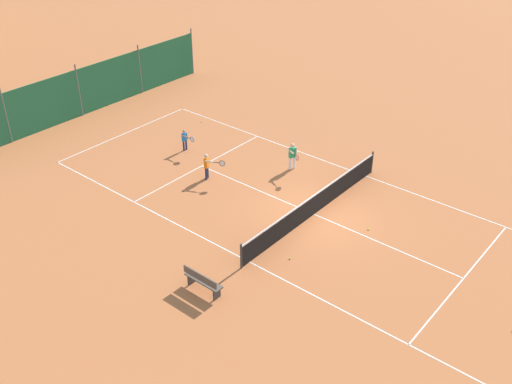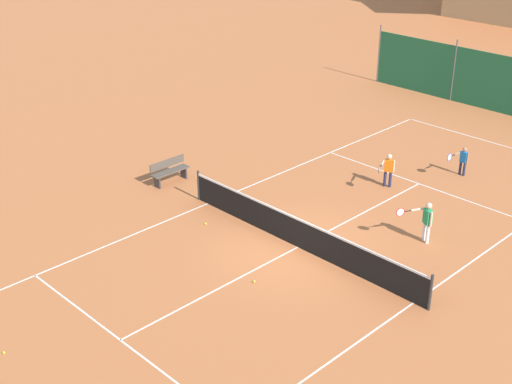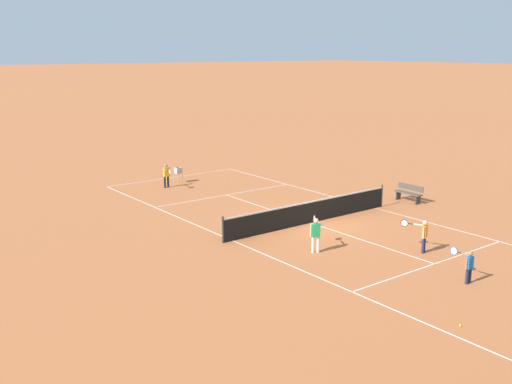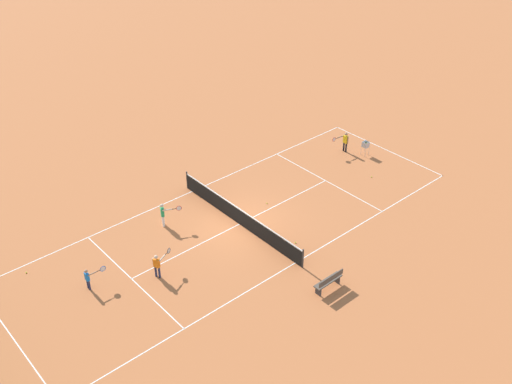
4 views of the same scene
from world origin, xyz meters
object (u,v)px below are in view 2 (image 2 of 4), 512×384
at_px(tennis_ball_alley_left, 206,224).
at_px(tennis_ball_alley_right, 4,353).
at_px(tennis_ball_by_net_left, 254,281).
at_px(player_near_service, 388,168).
at_px(player_far_baseline, 462,159).
at_px(courtside_bench, 169,171).
at_px(tennis_net, 298,232).
at_px(player_near_baseline, 426,219).

relative_size(tennis_ball_alley_left, tennis_ball_alley_right, 1.00).
bearing_deg(tennis_ball_by_net_left, player_near_service, 98.31).
bearing_deg(player_far_baseline, tennis_ball_by_net_left, -91.03).
height_order(tennis_ball_alley_left, courtside_bench, courtside_bench).
relative_size(player_near_service, tennis_ball_alley_right, 18.63).
xyz_separation_m(player_near_service, tennis_ball_alley_right, (-0.84, -14.01, -0.69)).
height_order(tennis_net, courtside_bench, tennis_net).
relative_size(tennis_ball_by_net_left, tennis_ball_alley_left, 1.00).
bearing_deg(player_near_service, tennis_net, -83.00).
bearing_deg(tennis_ball_alley_left, tennis_net, 19.06).
bearing_deg(player_near_baseline, player_far_baseline, 109.36).
distance_m(tennis_net, player_near_baseline, 3.85).
xyz_separation_m(player_near_baseline, courtside_bench, (-8.80, -2.78, -0.31)).
relative_size(tennis_ball_alley_right, courtside_bench, 0.04).
xyz_separation_m(player_far_baseline, tennis_ball_alley_right, (-2.15, -16.76, -0.61)).
height_order(tennis_net, tennis_ball_by_net_left, tennis_net).
relative_size(tennis_net, player_near_baseline, 7.03).
height_order(player_near_baseline, player_near_service, player_near_baseline).
xyz_separation_m(tennis_net, player_near_service, (-0.66, 5.36, 0.22)).
relative_size(player_near_baseline, courtside_bench, 0.87).
relative_size(player_near_service, tennis_ball_alley_left, 18.63).
distance_m(player_near_baseline, tennis_ball_alley_right, 12.29).
distance_m(tennis_net, tennis_ball_alley_right, 8.80).
bearing_deg(player_near_service, player_far_baseline, 64.55).
xyz_separation_m(tennis_ball_alley_left, courtside_bench, (-3.33, 1.21, 0.42)).
relative_size(player_near_service, tennis_ball_by_net_left, 18.63).
height_order(tennis_net, player_far_baseline, player_far_baseline).
bearing_deg(player_near_service, tennis_ball_alley_right, -93.44).
bearing_deg(tennis_ball_alley_right, player_far_baseline, 82.70).
distance_m(player_far_baseline, tennis_ball_by_net_left, 10.42).
height_order(player_near_service, tennis_ball_by_net_left, player_near_service).
height_order(player_near_baseline, player_far_baseline, player_near_baseline).
xyz_separation_m(player_near_baseline, player_far_baseline, (-1.81, 5.15, -0.12)).
relative_size(tennis_net, player_near_service, 7.47).
bearing_deg(tennis_net, player_near_baseline, 50.28).
height_order(player_far_baseline, courtside_bench, player_far_baseline).
bearing_deg(tennis_ball_alley_right, player_near_baseline, 71.19).
distance_m(tennis_net, tennis_ball_alley_left, 3.23).
distance_m(tennis_net, courtside_bench, 6.35).
distance_m(tennis_ball_alley_left, courtside_bench, 3.57).
distance_m(player_near_baseline, player_near_service, 3.93).
relative_size(player_far_baseline, tennis_ball_alley_left, 16.48).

